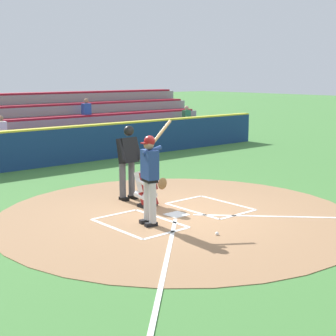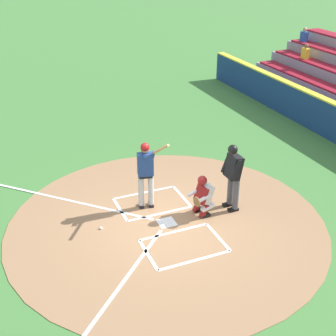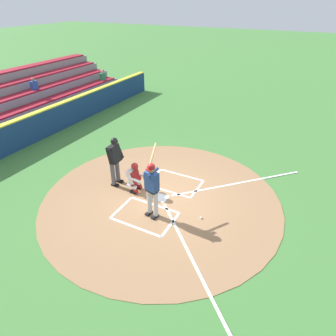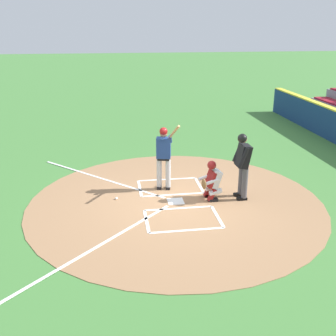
{
  "view_description": "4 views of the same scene",
  "coord_description": "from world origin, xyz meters",
  "px_view_note": "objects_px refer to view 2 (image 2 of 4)",
  "views": [
    {
      "loc": [
        7.33,
        8.23,
        3.1
      ],
      "look_at": [
        -0.38,
        -0.73,
        0.92
      ],
      "focal_mm": 54.73,
      "sensor_mm": 36.0,
      "label": 1
    },
    {
      "loc": [
        -9.09,
        3.81,
        6.57
      ],
      "look_at": [
        0.53,
        -0.26,
        1.27
      ],
      "focal_mm": 49.71,
      "sensor_mm": 36.0,
      "label": 2
    },
    {
      "loc": [
        7.04,
        3.89,
        5.95
      ],
      "look_at": [
        -0.49,
        0.01,
        0.94
      ],
      "focal_mm": 31.21,
      "sensor_mm": 36.0,
      "label": 3
    },
    {
      "loc": [
        -9.77,
        1.65,
        4.59
      ],
      "look_at": [
        0.03,
        0.21,
        0.99
      ],
      "focal_mm": 42.4,
      "sensor_mm": 36.0,
      "label": 4
    }
  ],
  "objects_px": {
    "baseball": "(101,228)",
    "catcher": "(203,195)",
    "plate_umpire": "(233,173)",
    "batter": "(146,171)"
  },
  "relations": [
    {
      "from": "baseball",
      "to": "catcher",
      "type": "bearing_deg",
      "value": -97.88
    },
    {
      "from": "catcher",
      "to": "baseball",
      "type": "relative_size",
      "value": 15.27
    },
    {
      "from": "catcher",
      "to": "plate_umpire",
      "type": "distance_m",
      "value": 0.97
    },
    {
      "from": "batter",
      "to": "catcher",
      "type": "relative_size",
      "value": 1.88
    },
    {
      "from": "batter",
      "to": "baseball",
      "type": "height_order",
      "value": "batter"
    },
    {
      "from": "catcher",
      "to": "plate_umpire",
      "type": "xyz_separation_m",
      "value": [
        -0.04,
        -0.83,
        0.49
      ]
    },
    {
      "from": "batter",
      "to": "plate_umpire",
      "type": "xyz_separation_m",
      "value": [
        -0.93,
        -2.03,
        -0.02
      ]
    },
    {
      "from": "plate_umpire",
      "to": "baseball",
      "type": "xyz_separation_m",
      "value": [
        0.4,
        3.45,
        -1.04
      ]
    },
    {
      "from": "catcher",
      "to": "plate_umpire",
      "type": "relative_size",
      "value": 0.61
    },
    {
      "from": "batter",
      "to": "baseball",
      "type": "distance_m",
      "value": 1.85
    }
  ]
}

